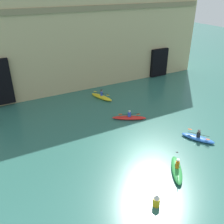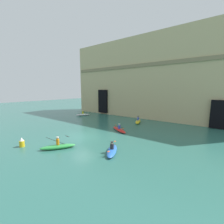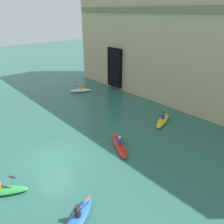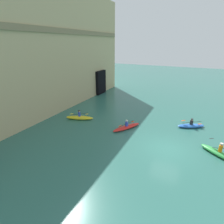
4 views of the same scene
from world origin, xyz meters
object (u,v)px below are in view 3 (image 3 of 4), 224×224
object	(u,v)px
kayak_blue	(78,218)
kayak_white	(81,90)
kayak_red	(120,145)
kayak_green	(0,191)
kayak_yellow	(163,120)

from	to	relation	value
kayak_blue	kayak_white	distance (m)	19.82
kayak_blue	kayak_red	xyz separation A→B (m)	(-3.45, 6.20, -0.01)
kayak_blue	kayak_green	world-z (taller)	kayak_green
kayak_yellow	kayak_white	xyz separation A→B (m)	(-12.60, -0.94, 0.00)
kayak_blue	kayak_red	world-z (taller)	kayak_blue
kayak_red	kayak_green	bearing A→B (deg)	-68.07
kayak_white	kayak_green	xyz separation A→B (m)	(11.70, -13.68, -0.02)
kayak_blue	kayak_red	size ratio (longest dim) A/B	0.87
kayak_yellow	kayak_white	size ratio (longest dim) A/B	1.18
kayak_white	kayak_green	world-z (taller)	kayak_green
kayak_red	kayak_white	bearing A→B (deg)	-171.90
kayak_blue	kayak_white	xyz separation A→B (m)	(-16.31, 11.26, 0.04)
kayak_red	kayak_white	xyz separation A→B (m)	(-12.86, 5.06, 0.05)
kayak_red	kayak_green	size ratio (longest dim) A/B	1.11
kayak_yellow	kayak_green	distance (m)	14.65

